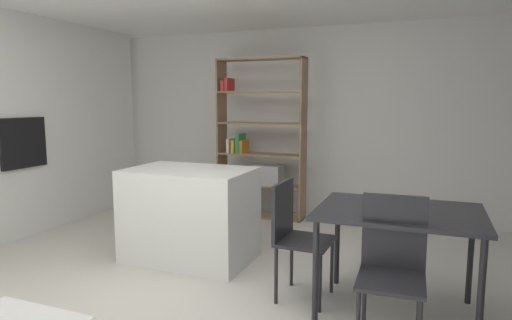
{
  "coord_description": "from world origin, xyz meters",
  "views": [
    {
      "loc": [
        1.71,
        -2.84,
        1.57
      ],
      "look_at": [
        0.38,
        0.51,
        1.08
      ],
      "focal_mm": 30.78,
      "sensor_mm": 36.0,
      "label": 1
    }
  ],
  "objects_px": {
    "kitchen_island": "(190,214)",
    "open_bookshelf": "(258,150)",
    "dining_table": "(399,220)",
    "dining_chair_near": "(392,260)",
    "dining_chair_island_side": "(294,229)",
    "built_in_oven": "(23,143)"
  },
  "relations": [
    {
      "from": "open_bookshelf",
      "to": "dining_chair_island_side",
      "type": "height_order",
      "value": "open_bookshelf"
    },
    {
      "from": "open_bookshelf",
      "to": "built_in_oven",
      "type": "bearing_deg",
      "value": -138.66
    },
    {
      "from": "dining_table",
      "to": "dining_chair_near",
      "type": "height_order",
      "value": "dining_chair_near"
    },
    {
      "from": "kitchen_island",
      "to": "dining_chair_island_side",
      "type": "xyz_separation_m",
      "value": [
        1.2,
        -0.43,
        0.1
      ]
    },
    {
      "from": "kitchen_island",
      "to": "dining_table",
      "type": "bearing_deg",
      "value": -12.35
    },
    {
      "from": "kitchen_island",
      "to": "open_bookshelf",
      "type": "height_order",
      "value": "open_bookshelf"
    },
    {
      "from": "kitchen_island",
      "to": "open_bookshelf",
      "type": "relative_size",
      "value": 0.57
    },
    {
      "from": "kitchen_island",
      "to": "dining_table",
      "type": "relative_size",
      "value": 1.05
    },
    {
      "from": "open_bookshelf",
      "to": "dining_table",
      "type": "xyz_separation_m",
      "value": [
        1.97,
        -2.23,
        -0.19
      ]
    },
    {
      "from": "built_in_oven",
      "to": "kitchen_island",
      "type": "xyz_separation_m",
      "value": [
        2.1,
        0.07,
        -0.64
      ]
    },
    {
      "from": "built_in_oven",
      "to": "kitchen_island",
      "type": "distance_m",
      "value": 2.2
    },
    {
      "from": "open_bookshelf",
      "to": "dining_table",
      "type": "height_order",
      "value": "open_bookshelf"
    },
    {
      "from": "dining_chair_island_side",
      "to": "dining_chair_near",
      "type": "relative_size",
      "value": 0.96
    },
    {
      "from": "built_in_oven",
      "to": "dining_chair_island_side",
      "type": "bearing_deg",
      "value": -6.3
    },
    {
      "from": "open_bookshelf",
      "to": "kitchen_island",
      "type": "bearing_deg",
      "value": -90.55
    },
    {
      "from": "open_bookshelf",
      "to": "dining_chair_island_side",
      "type": "bearing_deg",
      "value": -62.09
    },
    {
      "from": "built_in_oven",
      "to": "kitchen_island",
      "type": "bearing_deg",
      "value": 1.86
    },
    {
      "from": "built_in_oven",
      "to": "dining_table",
      "type": "height_order",
      "value": "built_in_oven"
    },
    {
      "from": "dining_chair_island_side",
      "to": "dining_chair_near",
      "type": "bearing_deg",
      "value": -118.8
    },
    {
      "from": "dining_table",
      "to": "dining_chair_near",
      "type": "xyz_separation_m",
      "value": [
        -0.0,
        -0.46,
        -0.14
      ]
    },
    {
      "from": "kitchen_island",
      "to": "open_bookshelf",
      "type": "distance_m",
      "value": 1.85
    },
    {
      "from": "built_in_oven",
      "to": "dining_chair_near",
      "type": "distance_m",
      "value": 4.2
    }
  ]
}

